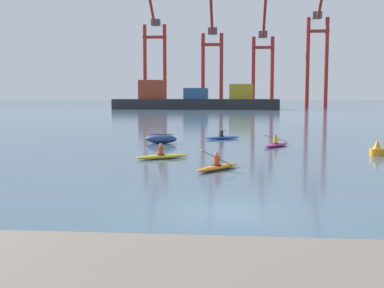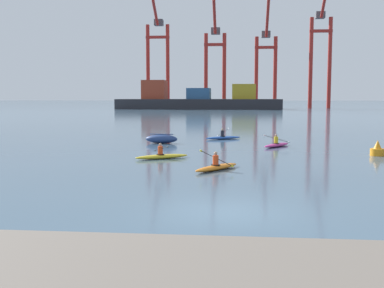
# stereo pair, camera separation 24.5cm
# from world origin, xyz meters

# --- Properties ---
(ground_plane) EXTENTS (800.00, 800.00, 0.00)m
(ground_plane) POSITION_xyz_m (0.00, 0.00, 0.00)
(ground_plane) COLOR #425B70
(container_barge) EXTENTS (47.84, 11.84, 8.43)m
(container_barge) POSITION_xyz_m (-11.68, 125.90, 2.59)
(container_barge) COLOR #28282D
(container_barge) RESTS_ON ground
(gantry_crane_west) EXTENTS (7.77, 17.98, 37.90)m
(gantry_crane_west) POSITION_xyz_m (-26.17, 141.26, 18.33)
(gantry_crane_west) COLOR maroon
(gantry_crane_west) RESTS_ON ground
(gantry_crane_west_mid) EXTENTS (6.98, 17.79, 35.98)m
(gantry_crane_west_mid) POSITION_xyz_m (-7.14, 136.74, 16.62)
(gantry_crane_west_mid) COLOR maroon
(gantry_crane_west_mid) RESTS_ON ground
(gantry_crane_east_mid) EXTENTS (7.20, 15.00, 33.60)m
(gantry_crane_east_mid) POSITION_xyz_m (8.95, 141.37, 15.82)
(gantry_crane_east_mid) COLOR maroon
(gantry_crane_east_mid) RESTS_ON ground
(gantry_crane_east) EXTENTS (6.90, 18.95, 40.82)m
(gantry_crane_east) POSITION_xyz_m (25.28, 136.40, 19.08)
(gantry_crane_east) COLOR maroon
(gantry_crane_east) RESTS_ON ground
(capsized_dinghy) EXTENTS (2.70, 1.38, 0.76)m
(capsized_dinghy) POSITION_xyz_m (-5.73, 22.42, 0.35)
(capsized_dinghy) COLOR navy
(capsized_dinghy) RESTS_ON ground
(channel_buoy) EXTENTS (0.90, 0.90, 1.00)m
(channel_buoy) POSITION_xyz_m (9.21, 15.79, 0.36)
(channel_buoy) COLOR orange
(channel_buoy) RESTS_ON ground
(kayak_orange) EXTENTS (2.42, 3.14, 1.00)m
(kayak_orange) POSITION_xyz_m (-0.69, 8.89, 0.17)
(kayak_orange) COLOR orange
(kayak_orange) RESTS_ON ground
(kayak_yellow) EXTENTS (3.22, 2.28, 0.95)m
(kayak_yellow) POSITION_xyz_m (-4.20, 12.99, 0.17)
(kayak_yellow) COLOR yellow
(kayak_yellow) RESTS_ON ground
(kayak_magenta) EXTENTS (2.39, 3.16, 0.95)m
(kayak_magenta) POSITION_xyz_m (3.25, 20.61, 0.17)
(kayak_magenta) COLOR #C13384
(kayak_magenta) RESTS_ON ground
(kayak_blue) EXTENTS (3.23, 2.24, 1.08)m
(kayak_blue) POSITION_xyz_m (-0.92, 26.54, 0.17)
(kayak_blue) COLOR #2856B2
(kayak_blue) RESTS_ON ground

